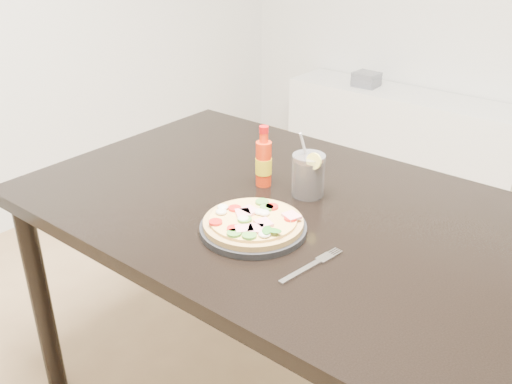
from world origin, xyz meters
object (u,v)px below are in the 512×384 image
Objects in this scene: plate at (253,228)px; media_console at (401,134)px; pizza at (253,221)px; cola_cup at (308,176)px; fork at (313,265)px; dining_table at (284,231)px; hot_sauce_bottle at (264,162)px.

plate is 0.18× the size of media_console.
cola_cup reaches higher than pizza.
fork is at bearing -53.71° from cola_cup.
fork is (0.19, -0.03, -0.03)m from pizza.
plate is 2.23m from media_console.
dining_table is 0.20m from pizza.
media_console is (-0.77, 2.13, -0.50)m from fork.
hot_sauce_bottle reaches higher than plate.
hot_sauce_bottle is (-0.14, 0.22, 0.06)m from plate.
fork is at bearing -9.74° from plate.
cola_cup is (0.02, 0.08, 0.14)m from dining_table.
cola_cup is 0.13× the size of media_console.
cola_cup is (0.13, 0.03, -0.01)m from hot_sauce_bottle.
pizza is 2.24m from media_console.
plate reaches higher than dining_table.
hot_sauce_bottle is at bearing -168.18° from cola_cup.
dining_table is 0.16m from cola_cup.
pizza is 0.25m from cola_cup.
plate is at bearing 178.58° from fork.
cola_cup is at bearing -72.97° from media_console.
media_console is at bearing 105.41° from pizza.
cola_cup reaches higher than hot_sauce_bottle.
plate is 0.20m from fork.
cola_cup is (-0.01, 0.25, 0.03)m from pizza.
hot_sauce_bottle is at bearing -76.93° from media_console.
cola_cup reaches higher than dining_table.
hot_sauce_bottle reaches higher than media_console.
plate is at bearing 113.04° from pizza.
pizza is 1.35× the size of cola_cup.
fork is (0.34, -0.25, -0.07)m from hot_sauce_bottle.
cola_cup is at bearing 92.56° from plate.
pizza is at bearing -80.37° from dining_table.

